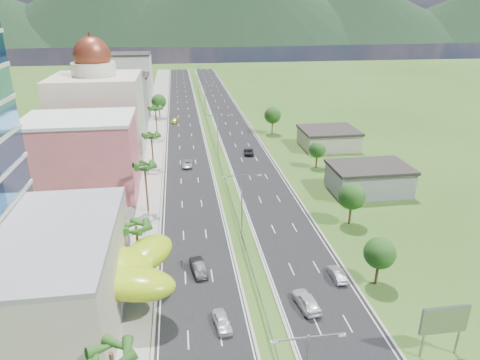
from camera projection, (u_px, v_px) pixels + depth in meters
name	position (u px, v px, depth m)	size (l,w,h in m)	color
ground	(252.00, 272.00, 60.03)	(500.00, 500.00, 0.00)	#2D5119
road_left	(184.00, 120.00, 141.70)	(11.00, 260.00, 0.04)	black
road_right	(229.00, 119.00, 143.69)	(11.00, 260.00, 0.04)	black
sidewalk_left	(155.00, 121.00, 140.42)	(7.00, 260.00, 0.12)	gray
median_guardrail	(211.00, 132.00, 125.93)	(0.10, 216.06, 0.76)	gray
streetlight_median_b	(242.00, 200.00, 66.70)	(6.04, 0.25, 11.00)	gray
streetlight_median_c	(218.00, 132.00, 103.45)	(6.04, 0.25, 11.00)	gray
streetlight_median_d	(205.00, 97.00, 144.78)	(6.04, 0.25, 11.00)	gray
streetlight_median_e	(198.00, 77.00, 186.12)	(6.04, 0.25, 11.00)	gray
lime_canopy	(96.00, 270.00, 51.84)	(18.00, 15.00, 7.40)	#97B812
pink_shophouse	(83.00, 158.00, 82.91)	(20.00, 15.00, 15.00)	#CF5566
domed_building	(99.00, 112.00, 102.61)	(20.00, 20.00, 28.70)	beige
midrise_grey	(117.00, 105.00, 126.95)	(16.00, 15.00, 16.00)	gray
midrise_beige	(126.00, 96.00, 147.72)	(16.00, 15.00, 13.00)	#B4A794
midrise_white	(131.00, 78.00, 167.92)	(16.00, 15.00, 18.00)	silver
billboard	(444.00, 321.00, 44.11)	(5.20, 0.35, 6.20)	gray
shed_near	(369.00, 180.00, 85.78)	(15.00, 10.00, 5.00)	gray
shed_far	(328.00, 139.00, 113.72)	(14.00, 12.00, 4.40)	#B4A794
palm_tree_a	(111.00, 358.00, 34.78)	(3.60, 3.60, 9.10)	#47301C
palm_tree_b	(136.00, 229.00, 57.18)	(3.60, 3.60, 8.10)	#47301C
palm_tree_c	(145.00, 168.00, 75.02)	(3.60, 3.60, 9.60)	#47301C
palm_tree_d	(151.00, 137.00, 96.50)	(3.60, 3.60, 8.60)	#47301C
palm_tree_e	(155.00, 110.00, 119.18)	(3.60, 3.60, 9.40)	#47301C
leafy_tree_lfar	(159.00, 101.00, 143.16)	(4.90, 4.90, 8.05)	#47301C
leafy_tree_ra	(380.00, 253.00, 55.79)	(4.20, 4.20, 6.90)	#47301C
leafy_tree_rb	(352.00, 196.00, 71.65)	(4.55, 4.55, 7.47)	#47301C
leafy_tree_rc	(317.00, 150.00, 98.07)	(3.85, 3.85, 6.33)	#47301C
leafy_tree_rd	(273.00, 115.00, 124.65)	(4.90, 4.90, 8.05)	#47301C
mountain_ridge	(237.00, 42.00, 481.36)	(860.00, 140.00, 90.00)	black
car_white_near_left	(222.00, 322.00, 49.47)	(1.70, 4.23, 1.44)	silver
car_dark_left	(198.00, 267.00, 59.67)	(1.72, 4.93, 1.62)	black
car_silver_mid_left	(187.00, 164.00, 99.83)	(2.32, 5.03, 1.40)	#9EA1A5
car_yellow_far_left	(174.00, 121.00, 138.40)	(1.76, 4.33, 1.26)	gold
car_white_near_right	(306.00, 301.00, 52.73)	(2.11, 5.25, 1.79)	silver
car_silver_right	(337.00, 274.00, 58.40)	(1.50, 4.30, 1.42)	#B2B3BA
car_dark_far_right	(249.00, 151.00, 108.54)	(2.34, 5.07, 1.41)	black
motorcycle	(182.00, 262.00, 61.48)	(0.55, 1.83, 1.17)	black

